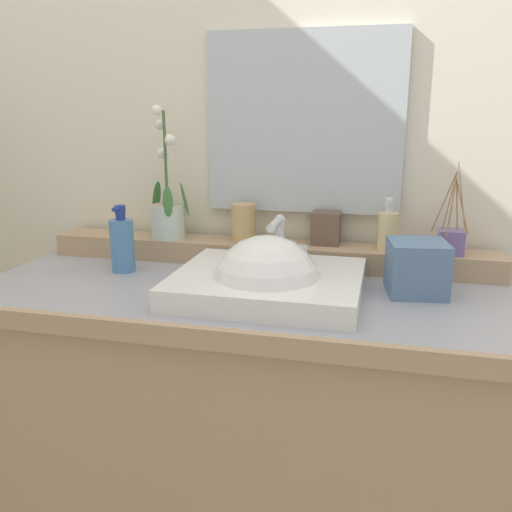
# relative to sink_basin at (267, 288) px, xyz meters

# --- Properties ---
(wall_back) EXTENTS (3.03, 0.20, 2.47)m
(wall_back) POSITION_rel_sink_basin_xyz_m (-0.06, 0.44, 0.36)
(wall_back) COLOR silver
(wall_back) RESTS_ON ground
(vanity_cabinet) EXTENTS (1.32, 0.57, 0.86)m
(vanity_cabinet) POSITION_rel_sink_basin_xyz_m (-0.06, 0.05, -0.44)
(vanity_cabinet) COLOR tan
(vanity_cabinet) RESTS_ON ground
(back_ledge) EXTENTS (1.25, 0.11, 0.06)m
(back_ledge) POSITION_rel_sink_basin_xyz_m (-0.06, 0.27, 0.01)
(back_ledge) COLOR tan
(back_ledge) RESTS_ON vanity_cabinet
(sink_basin) EXTENTS (0.43, 0.37, 0.28)m
(sink_basin) POSITION_rel_sink_basin_xyz_m (0.00, 0.00, 0.00)
(sink_basin) COLOR white
(sink_basin) RESTS_ON vanity_cabinet
(potted_plant) EXTENTS (0.13, 0.10, 0.37)m
(potted_plant) POSITION_rel_sink_basin_xyz_m (-0.35, 0.26, 0.12)
(potted_plant) COLOR silver
(potted_plant) RESTS_ON back_ledge
(soap_dispenser) EXTENTS (0.05, 0.05, 0.14)m
(soap_dispenser) POSITION_rel_sink_basin_xyz_m (0.26, 0.26, 0.10)
(soap_dispenser) COLOR beige
(soap_dispenser) RESTS_ON back_ledge
(tumbler_cup) EXTENTS (0.07, 0.07, 0.11)m
(tumbler_cup) POSITION_rel_sink_basin_xyz_m (-0.13, 0.27, 0.10)
(tumbler_cup) COLOR tan
(tumbler_cup) RESTS_ON back_ledge
(reed_diffuser) EXTENTS (0.09, 0.07, 0.23)m
(reed_diffuser) POSITION_rel_sink_basin_xyz_m (0.42, 0.26, 0.08)
(reed_diffuser) COLOR slate
(reed_diffuser) RESTS_ON back_ledge
(trinket_box) EXTENTS (0.08, 0.06, 0.09)m
(trinket_box) POSITION_rel_sink_basin_xyz_m (0.10, 0.29, 0.09)
(trinket_box) COLOR brown
(trinket_box) RESTS_ON back_ledge
(lotion_bottle) EXTENTS (0.06, 0.07, 0.18)m
(lotion_bottle) POSITION_rel_sink_basin_xyz_m (-0.42, 0.10, 0.06)
(lotion_bottle) COLOR #4A7FB1
(lotion_bottle) RESTS_ON vanity_cabinet
(tissue_box) EXTENTS (0.15, 0.15, 0.12)m
(tissue_box) POSITION_rel_sink_basin_xyz_m (0.33, 0.10, 0.04)
(tissue_box) COLOR slate
(tissue_box) RESTS_ON vanity_cabinet
(mirror) EXTENTS (0.54, 0.02, 0.48)m
(mirror) POSITION_rel_sink_basin_xyz_m (0.03, 0.33, 0.36)
(mirror) COLOR silver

